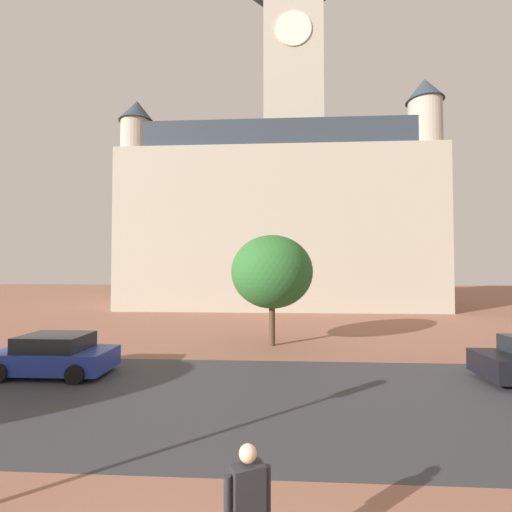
{
  "coord_description": "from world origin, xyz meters",
  "views": [
    {
      "loc": [
        0.97,
        -3.03,
        3.89
      ],
      "look_at": [
        0.19,
        11.2,
        4.33
      ],
      "focal_mm": 24.03,
      "sensor_mm": 36.0,
      "label": 1
    }
  ],
  "objects": [
    {
      "name": "street_asphalt_strip",
      "position": [
        0.0,
        7.26,
        0.0
      ],
      "size": [
        120.0,
        7.9,
        0.0
      ],
      "primitive_type": "cube",
      "color": "#38383D",
      "rests_on": "ground_plane"
    },
    {
      "name": "tree_curb_far",
      "position": [
        0.83,
        14.01,
        3.64
      ],
      "size": [
        4.04,
        4.04,
        5.46
      ],
      "color": "#4C3823",
      "rests_on": "ground_plane"
    },
    {
      "name": "landmark_building",
      "position": [
        1.51,
        31.8,
        9.69
      ],
      "size": [
        29.09,
        12.32,
        34.89
      ],
      "color": "#B2A893",
      "rests_on": "ground_plane"
    },
    {
      "name": "car_blue",
      "position": [
        -6.96,
        9.0,
        0.69
      ],
      "size": [
        4.02,
        2.09,
        1.44
      ],
      "color": "#23389E",
      "rests_on": "ground_plane"
    },
    {
      "name": "ground_plane",
      "position": [
        0.0,
        10.0,
        0.0
      ],
      "size": [
        120.0,
        120.0,
        0.0
      ],
      "primitive_type": "plane",
      "color": "#93604C"
    },
    {
      "name": "person_skater",
      "position": [
        0.64,
        1.19,
        0.96
      ],
      "size": [
        0.56,
        0.4,
        1.73
      ],
      "color": "#706656",
      "rests_on": "ground_plane"
    }
  ]
}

